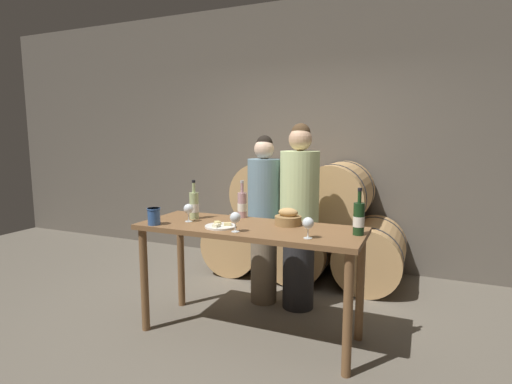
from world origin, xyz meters
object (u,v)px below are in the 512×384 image
at_px(wine_bottle_red, 359,219).
at_px(blue_crock, 154,216).
at_px(person_left, 264,218).
at_px(person_right, 299,216).
at_px(wine_bottle_rose, 242,205).
at_px(wine_glass_far_left, 188,209).
at_px(tasting_table, 250,242).
at_px(cheese_plate, 221,226).
at_px(wine_glass_left, 235,218).
at_px(wine_glass_center, 308,223).
at_px(wine_bottle_white, 194,205).
at_px(bread_basket, 288,218).

height_order(wine_bottle_red, blue_crock, wine_bottle_red).
distance_m(person_left, person_right, 0.35).
bearing_deg(wine_bottle_rose, wine_glass_far_left, -134.62).
xyz_separation_m(person_right, wine_bottle_red, (0.62, -0.61, 0.15)).
relative_size(tasting_table, cheese_plate, 7.31).
height_order(person_left, person_right, person_right).
height_order(wine_bottle_red, cheese_plate, wine_bottle_red).
relative_size(wine_glass_left, wine_glass_center, 1.00).
height_order(tasting_table, wine_glass_left, wine_glass_left).
relative_size(wine_bottle_white, blue_crock, 2.46).
bearing_deg(wine_glass_center, blue_crock, -176.94).
distance_m(bread_basket, wine_glass_left, 0.47).
bearing_deg(cheese_plate, person_left, 86.94).
height_order(person_left, bread_basket, person_left).
distance_m(wine_glass_left, wine_glass_center, 0.54).
height_order(person_right, blue_crock, person_right).
bearing_deg(person_left, wine_bottle_rose, -97.49).
bearing_deg(wine_bottle_rose, wine_glass_center, -33.32).
relative_size(blue_crock, wine_glass_left, 0.91).
bearing_deg(wine_glass_left, wine_glass_center, 2.73).
bearing_deg(blue_crock, tasting_table, 19.70).
height_order(person_right, wine_glass_far_left, person_right).
bearing_deg(wine_glass_left, cheese_plate, 152.65).
bearing_deg(wine_glass_center, cheese_plate, 175.02).
bearing_deg(wine_bottle_rose, cheese_plate, -88.95).
xyz_separation_m(wine_bottle_red, wine_bottle_rose, (-1.02, 0.23, -0.01)).
bearing_deg(wine_bottle_red, wine_glass_center, -141.92).
height_order(tasting_table, wine_glass_center, wine_glass_center).
bearing_deg(person_left, cheese_plate, -93.06).
height_order(wine_bottle_white, blue_crock, wine_bottle_white).
relative_size(person_left, wine_bottle_rose, 5.01).
relative_size(blue_crock, wine_glass_center, 0.91).
height_order(person_right, wine_bottle_white, person_right).
distance_m(person_left, cheese_plate, 0.79).
bearing_deg(person_right, wine_glass_center, -69.34).
relative_size(tasting_table, wine_glass_left, 11.97).
xyz_separation_m(person_left, blue_crock, (-0.56, -0.91, 0.15)).
bearing_deg(wine_glass_far_left, cheese_plate, -12.90).
xyz_separation_m(person_left, wine_glass_center, (0.67, -0.85, 0.18)).
bearing_deg(person_right, person_left, -179.99).
height_order(person_left, wine_glass_left, person_left).
xyz_separation_m(wine_bottle_red, blue_crock, (-1.53, -0.30, -0.04)).
height_order(blue_crock, wine_glass_far_left, wine_glass_far_left).
relative_size(person_right, bread_basket, 8.10).
bearing_deg(bread_basket, person_left, 129.02).
bearing_deg(cheese_plate, wine_bottle_red, 9.81).
bearing_deg(blue_crock, wine_bottle_rose, 46.09).
height_order(wine_bottle_red, wine_bottle_rose, wine_bottle_red).
distance_m(person_right, wine_bottle_white, 0.96).
xyz_separation_m(wine_bottle_white, bread_basket, (0.81, 0.09, -0.06)).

